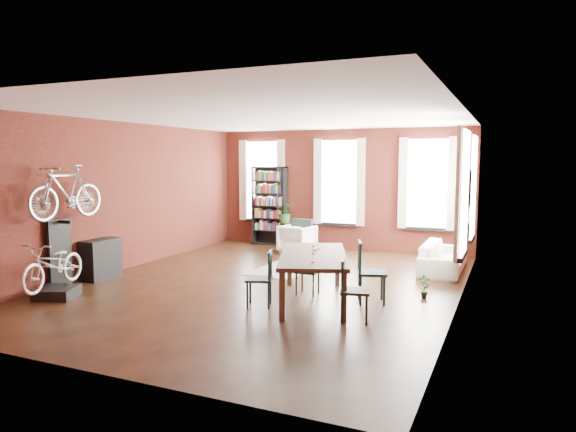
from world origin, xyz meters
The scene contains 19 objects.
room centered at (0.25, 0.62, 2.14)m, with size 9.00×9.04×3.22m.
dining_table centered at (1.23, -0.76, 0.40)m, with size 1.08×2.37×0.81m, color brown.
dining_chair_a centered at (0.53, -1.39, 0.45)m, with size 0.42×0.42×0.91m, color #162F32.
dining_chair_b centered at (0.98, -0.37, 0.42)m, with size 0.39×0.39×0.84m, color black.
dining_chair_c centered at (2.18, -1.53, 0.46)m, with size 0.42×0.42×0.92m, color #20301C.
dining_chair_d centered at (2.16, -0.44, 0.51)m, with size 0.47×0.47×1.02m, color #1B3B3C.
bookshelf centered at (-2.00, 4.30, 1.10)m, with size 1.00×0.32×2.20m, color black.
white_armchair centered at (-0.76, 3.35, 0.40)m, with size 0.78×0.73×0.80m, color white.
cream_sofa centered at (2.95, 2.60, 0.41)m, with size 2.08×0.61×0.81m, color beige.
striped_rug centered at (-0.24, 1.33, 0.01)m, with size 1.10×1.75×0.01m, color black.
bike_trainer centered at (-2.92, -2.33, 0.09)m, with size 0.62×0.62×0.18m, color black.
bike_wall_rack centered at (-3.40, -1.80, 0.65)m, with size 0.16×0.60×1.30m, color black.
console_table centered at (-3.28, -0.90, 0.40)m, with size 0.40×0.80×0.80m, color black.
plant_stand centered at (-1.51, 4.30, 0.32)m, with size 0.32×0.32×0.63m, color black.
plant_by_sofa centered at (3.24, 4.08, 0.14)m, with size 0.35×0.63×0.28m, color #2F6327.
plant_small centered at (2.92, 0.19, 0.07)m, with size 0.22×0.41×0.15m, color #326127.
bicycle_floor centered at (-2.94, -2.34, 0.95)m, with size 0.54×0.81×1.55m, color beige.
bicycle_hung centered at (-3.15, -1.80, 2.13)m, with size 0.47×1.00×1.66m, color #A5A8AD.
plant_on_stand centered at (-1.50, 4.27, 0.88)m, with size 0.56×0.62×0.48m, color #2D6327.
Camera 1 is at (4.23, -8.69, 2.36)m, focal length 32.00 mm.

